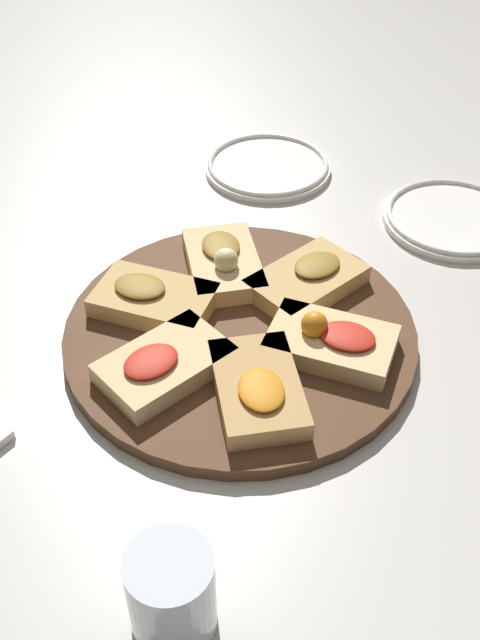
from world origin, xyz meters
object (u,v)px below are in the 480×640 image
(plate_left, at_px, (268,166))
(water_glass, at_px, (172,593))
(serving_board, at_px, (240,333))
(plate_right, at_px, (453,218))

(plate_left, bearing_deg, water_glass, -60.44)
(serving_board, relative_size, plate_right, 2.08)
(serving_board, xyz_separation_m, plate_right, (0.10, 0.38, -0.00))
(plate_left, xyz_separation_m, plate_right, (0.30, 0.04, -0.00))
(plate_right, xyz_separation_m, water_glass, (0.07, -0.69, 0.04))
(plate_right, height_order, water_glass, water_glass)
(plate_left, xyz_separation_m, water_glass, (0.37, -0.65, 0.04))
(plate_left, relative_size, plate_right, 0.99)
(plate_left, bearing_deg, serving_board, -59.24)
(water_glass, bearing_deg, plate_left, 119.56)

